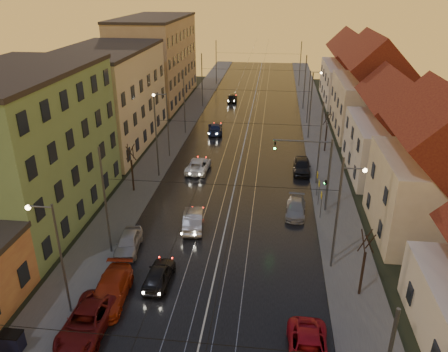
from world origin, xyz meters
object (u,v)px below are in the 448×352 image
at_px(driving_car_3, 215,128).
at_px(parked_right_0, 308,351).
at_px(traffic_light_mast, 318,166).
at_px(street_lamp_1, 343,205).
at_px(driving_car_0, 159,274).
at_px(street_lamp_3, 311,92).
at_px(driving_car_1, 193,219).
at_px(parked_left_3, 128,242).
at_px(parked_left_1, 87,321).
at_px(dumpster, 12,342).
at_px(street_lamp_0, 55,249).
at_px(parked_right_1, 296,208).
at_px(driving_car_2, 198,165).
at_px(driving_car_4, 232,98).
at_px(street_lamp_2, 165,119).
at_px(parked_left_2, 111,290).
at_px(parked_right_2, 302,166).

distance_m(driving_car_3, parked_right_0, 41.48).
bearing_deg(traffic_light_mast, driving_car_3, 119.62).
relative_size(street_lamp_1, driving_car_0, 1.91).
height_order(street_lamp_3, driving_car_1, street_lamp_3).
distance_m(street_lamp_3, parked_left_3, 40.23).
relative_size(parked_left_1, dumpster, 4.54).
bearing_deg(street_lamp_0, parked_left_1, -34.30).
bearing_deg(parked_right_1, driving_car_2, 144.11).
relative_size(street_lamp_3, parked_right_0, 1.58).
height_order(traffic_light_mast, parked_right_0, traffic_light_mast).
bearing_deg(dumpster, traffic_light_mast, 45.78).
relative_size(traffic_light_mast, driving_car_4, 1.72).
bearing_deg(driving_car_0, driving_car_4, -88.91).
relative_size(street_lamp_0, traffic_light_mast, 1.11).
bearing_deg(traffic_light_mast, parked_left_3, -151.00).
bearing_deg(driving_car_2, parked_left_1, 87.20).
distance_m(street_lamp_1, driving_car_4, 49.70).
bearing_deg(parked_right_0, dumpster, -175.30).
relative_size(traffic_light_mast, driving_car_0, 1.72).
bearing_deg(parked_right_0, street_lamp_2, 117.34).
xyz_separation_m(driving_car_0, driving_car_4, (0.06, 52.08, 0.00)).
bearing_deg(parked_left_3, parked_right_1, 23.77).
bearing_deg(parked_left_2, parked_left_3, 93.03).
distance_m(driving_car_1, driving_car_4, 44.16).
distance_m(driving_car_2, driving_car_3, 13.82).
height_order(driving_car_0, parked_right_1, driving_car_0).
bearing_deg(street_lamp_3, driving_car_2, -124.30).
bearing_deg(driving_car_2, dumpster, 80.18).
distance_m(driving_car_0, parked_right_0, 11.77).
bearing_deg(street_lamp_1, street_lamp_0, -156.28).
bearing_deg(driving_car_2, driving_car_4, -88.37).
height_order(traffic_light_mast, parked_left_1, traffic_light_mast).
relative_size(traffic_light_mast, parked_right_0, 1.42).
distance_m(driving_car_0, parked_left_2, 3.52).
bearing_deg(dumpster, driving_car_3, 81.00).
bearing_deg(street_lamp_3, driving_car_0, -107.83).
bearing_deg(driving_car_4, parked_left_2, 83.89).
relative_size(street_lamp_2, parked_left_2, 1.47).
bearing_deg(street_lamp_3, parked_right_2, -95.77).
xyz_separation_m(driving_car_3, parked_right_0, (10.80, -40.04, -0.02)).
xyz_separation_m(street_lamp_3, parked_right_2, (-1.91, -18.95, -4.10)).
height_order(driving_car_1, parked_left_2, parked_left_2).
bearing_deg(street_lamp_0, driving_car_2, 79.15).
xyz_separation_m(driving_car_2, driving_car_4, (0.70, 31.75, 0.02)).
bearing_deg(driving_car_0, street_lamp_0, 36.55).
height_order(parked_right_1, parked_right_2, parked_right_2).
bearing_deg(traffic_light_mast, street_lamp_0, -136.90).
bearing_deg(driving_car_3, parked_right_2, 124.67).
height_order(driving_car_0, parked_left_2, parked_left_2).
distance_m(driving_car_1, driving_car_2, 12.51).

